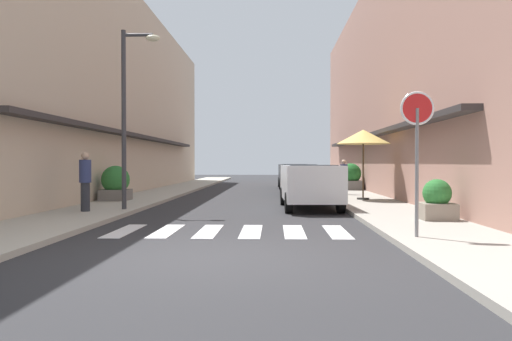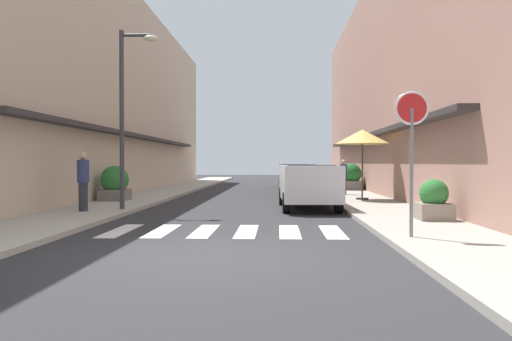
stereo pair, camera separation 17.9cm
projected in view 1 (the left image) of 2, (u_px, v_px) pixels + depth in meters
The scene contains 17 objects.
ground_plane at pixel (253, 196), 22.84m from camera, with size 81.52×81.52×0.00m, color #2B2B2D.
sidewalk_left at pixel (157, 194), 23.00m from camera, with size 2.47×51.87×0.12m, color #ADA899.
sidewalk_right at pixel (349, 195), 22.68m from camera, with size 2.47×51.87×0.12m, color #9E998E.
building_row_left at pixel (85, 93), 23.91m from camera, with size 5.50×35.35×9.87m.
building_row_right at pixel (426, 83), 23.32m from camera, with size 5.50×35.35×10.65m.
crosswalk at pixel (230, 231), 10.98m from camera, with size 5.20×2.20×0.01m.
parked_car_near at pixel (310, 181), 16.41m from camera, with size 1.92×4.49×1.47m.
parked_car_mid at pixel (299, 176), 23.22m from camera, with size 1.85×4.42×1.47m.
parked_car_far at pixel (294, 173), 29.74m from camera, with size 1.86×4.23×1.47m.
round_street_sign at pixel (417, 125), 9.40m from camera, with size 0.65×0.07×2.78m.
street_lamp at pixel (130, 100), 15.01m from camera, with size 1.19×0.28×5.46m.
cafe_umbrella at pixel (363, 137), 19.04m from camera, with size 2.08×2.08×2.70m.
planter_corner at pixel (437, 201), 12.29m from camera, with size 0.82×0.82×1.01m.
planter_midblock at pixel (116, 184), 18.65m from camera, with size 1.06×1.06×1.31m.
planter_far at pixel (351, 177), 25.91m from camera, with size 1.08×1.08×1.39m.
pedestrian_walking_near at pixel (85, 180), 14.37m from camera, with size 0.34×0.34×1.74m.
pedestrian_walking_far at pixel (344, 176), 22.17m from camera, with size 0.34×0.34×1.56m.
Camera 1 is at (0.97, -7.98, 1.53)m, focal length 34.56 mm.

